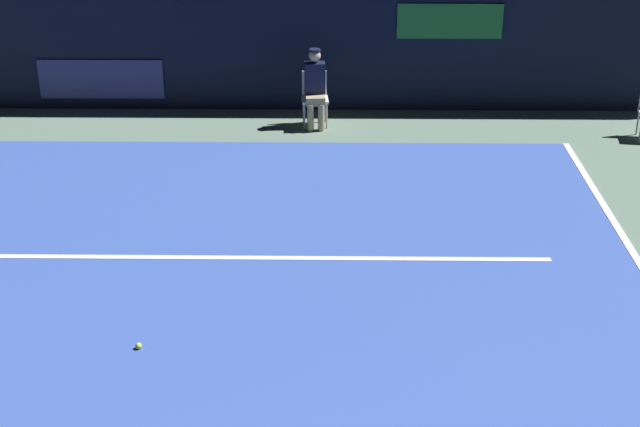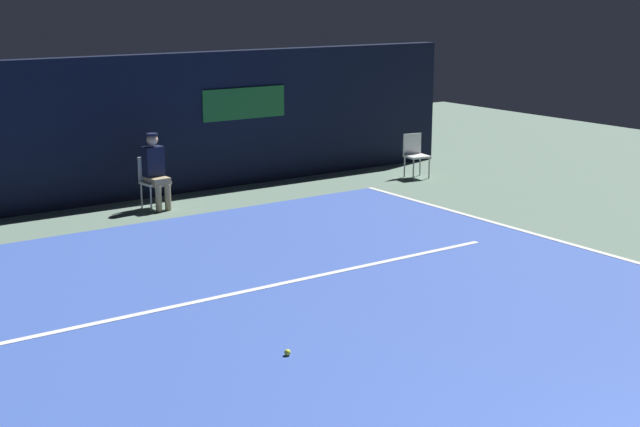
% 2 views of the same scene
% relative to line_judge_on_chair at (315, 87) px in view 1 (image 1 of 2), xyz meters
% --- Properties ---
extents(ground_plane, '(31.62, 31.62, 0.00)m').
position_rel_line_judge_on_chair_xyz_m(ground_plane, '(-0.95, -6.98, -0.69)').
color(ground_plane, slate).
extents(court_surface, '(10.14, 12.30, 0.01)m').
position_rel_line_judge_on_chair_xyz_m(court_surface, '(-0.95, -6.98, -0.68)').
color(court_surface, '#3856B2').
rests_on(court_surface, ground).
extents(line_service, '(7.91, 0.10, 0.01)m').
position_rel_line_judge_on_chair_xyz_m(line_service, '(-0.95, -4.83, -0.67)').
color(line_service, white).
rests_on(line_service, court_surface).
extents(back_wall, '(16.21, 0.33, 2.60)m').
position_rel_line_judge_on_chair_xyz_m(back_wall, '(-0.95, 0.99, 0.61)').
color(back_wall, black).
rests_on(back_wall, ground).
extents(line_judge_on_chair, '(0.47, 0.55, 1.32)m').
position_rel_line_judge_on_chair_xyz_m(line_judge_on_chair, '(0.00, 0.00, 0.00)').
color(line_judge_on_chair, white).
rests_on(line_judge_on_chair, ground).
extents(tennis_ball, '(0.07, 0.07, 0.07)m').
position_rel_line_judge_on_chair_xyz_m(tennis_ball, '(-1.73, -6.86, -0.64)').
color(tennis_ball, '#CCE033').
rests_on(tennis_ball, court_surface).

